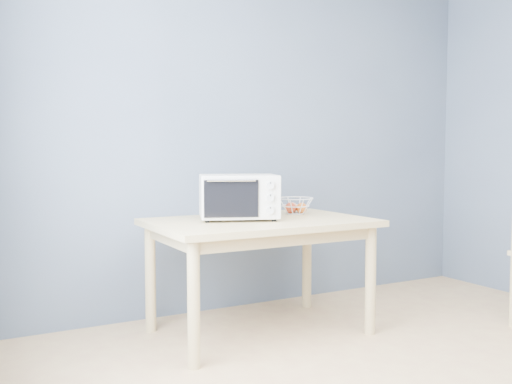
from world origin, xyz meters
TOP-DOWN VIEW (x-y plane):
  - dining_table at (-0.38, 1.60)m, footprint 1.40×0.90m
  - toaster_oven at (-0.52, 1.65)m, footprint 0.58×0.49m
  - fruit_basket at (-0.00, 1.75)m, footprint 0.28×0.28m

SIDE VIEW (x-z plane):
  - dining_table at x=-0.38m, z-range 0.27..1.02m
  - fruit_basket at x=0.00m, z-range 0.75..0.87m
  - toaster_oven at x=-0.52m, z-range 0.76..1.05m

